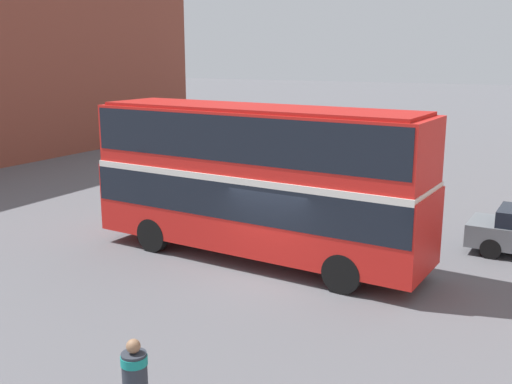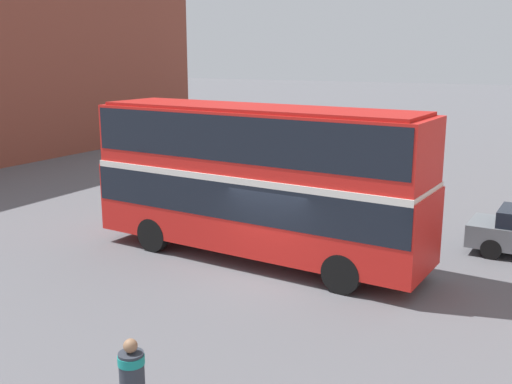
{
  "view_description": "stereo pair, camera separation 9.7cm",
  "coord_description": "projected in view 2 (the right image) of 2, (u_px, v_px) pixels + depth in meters",
  "views": [
    {
      "loc": [
        7.34,
        -14.31,
        6.2
      ],
      "look_at": [
        -1.08,
        1.25,
        2.12
      ],
      "focal_mm": 42.0,
      "sensor_mm": 36.0,
      "label": 1
    },
    {
      "loc": [
        7.42,
        -14.27,
        6.2
      ],
      "look_at": [
        -1.08,
        1.25,
        2.12
      ],
      "focal_mm": 42.0,
      "sensor_mm": 36.0,
      "label": 2
    }
  ],
  "objects": [
    {
      "name": "ground_plane",
      "position": [
        268.0,
        277.0,
        17.06
      ],
      "size": [
        240.0,
        240.0,
        0.0
      ],
      "primitive_type": "plane",
      "color": "#5B5B60"
    },
    {
      "name": "pedestrian_foreground",
      "position": [
        132.0,
        378.0,
        9.68
      ],
      "size": [
        0.59,
        0.59,
        1.78
      ],
      "rotation": [
        0.0,
        0.0,
        2.66
      ],
      "color": "#232328",
      "rests_on": "ground_plane"
    },
    {
      "name": "double_decker_bus",
      "position": [
        256.0,
        173.0,
        18.03
      ],
      "size": [
        10.74,
        3.21,
        4.71
      ],
      "rotation": [
        0.0,
        0.0,
        -0.06
      ],
      "color": "red",
      "rests_on": "ground_plane"
    },
    {
      "name": "parked_car_kerb_near",
      "position": [
        314.0,
        151.0,
        34.3
      ],
      "size": [
        4.51,
        2.43,
        1.6
      ],
      "rotation": [
        0.0,
        0.0,
        0.13
      ],
      "color": "black",
      "rests_on": "ground_plane"
    }
  ]
}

